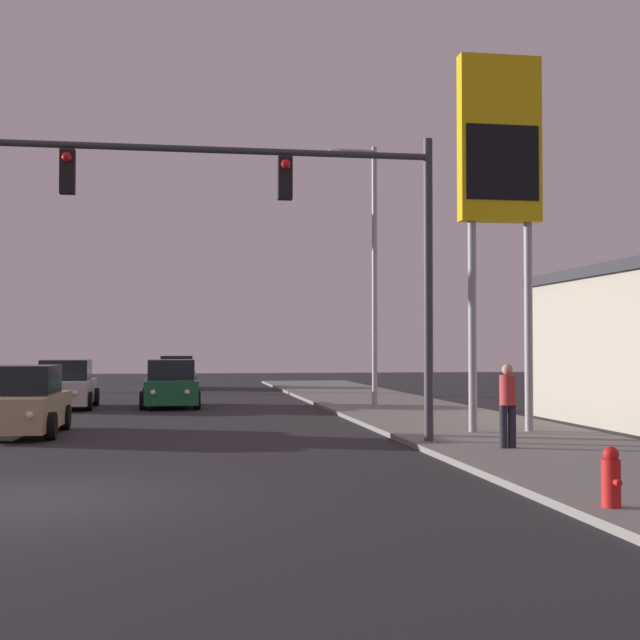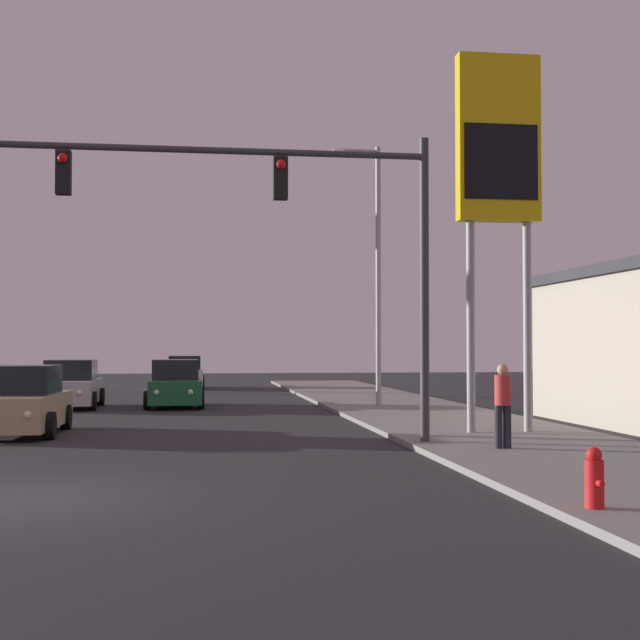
{
  "view_description": "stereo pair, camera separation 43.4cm",
  "coord_description": "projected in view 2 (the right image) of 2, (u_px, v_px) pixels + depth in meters",
  "views": [
    {
      "loc": [
        2.13,
        -12.88,
        2.13
      ],
      "look_at": [
        5.86,
        10.67,
        2.85
      ],
      "focal_mm": 50.0,
      "sensor_mm": 36.0,
      "label": 1
    },
    {
      "loc": [
        2.56,
        -12.94,
        2.13
      ],
      "look_at": [
        5.86,
        10.67,
        2.85
      ],
      "focal_mm": 50.0,
      "sensor_mm": 36.0,
      "label": 2
    }
  ],
  "objects": [
    {
      "name": "pedestrian_on_sidewalk",
      "position": [
        503.0,
        402.0,
        17.66
      ],
      "size": [
        0.34,
        0.32,
        1.67
      ],
      "color": "#23232D",
      "rests_on": "sidewalk_right"
    },
    {
      "name": "car_white",
      "position": [
        184.0,
        374.0,
        45.89
      ],
      "size": [
        2.04,
        4.33,
        1.68
      ],
      "rotation": [
        0.0,
        0.0,
        3.16
      ],
      "color": "silver",
      "rests_on": "ground"
    },
    {
      "name": "fire_hydrant",
      "position": [
        594.0,
        479.0,
        11.08
      ],
      "size": [
        0.24,
        0.34,
        0.76
      ],
      "color": "red",
      "rests_on": "sidewalk_right"
    },
    {
      "name": "car_silver",
      "position": [
        71.0,
        386.0,
        31.11
      ],
      "size": [
        2.04,
        4.32,
        1.68
      ],
      "rotation": [
        0.0,
        0.0,
        3.15
      ],
      "color": "#B7B7BC",
      "rests_on": "ground"
    },
    {
      "name": "car_green",
      "position": [
        175.0,
        385.0,
        31.63
      ],
      "size": [
        2.04,
        4.33,
        1.68
      ],
      "rotation": [
        0.0,
        0.0,
        3.16
      ],
      "color": "#195933",
      "rests_on": "ground"
    },
    {
      "name": "traffic_light_mast",
      "position": [
        301.0,
        220.0,
        18.72
      ],
      "size": [
        8.95,
        0.36,
        6.5
      ],
      "color": "#38383D",
      "rests_on": "sidewalk_right"
    },
    {
      "name": "gas_station_sign",
      "position": [
        498.0,
        159.0,
        21.25
      ],
      "size": [
        2.0,
        0.42,
        9.0
      ],
      "color": "#99999E",
      "rests_on": "sidewalk_right"
    },
    {
      "name": "street_lamp",
      "position": [
        374.0,
        261.0,
        30.94
      ],
      "size": [
        1.74,
        0.24,
        9.0
      ],
      "color": "#99999E",
      "rests_on": "sidewalk_right"
    },
    {
      "name": "sidewalk_right",
      "position": [
        459.0,
        425.0,
        23.61
      ],
      "size": [
        5.0,
        60.0,
        0.12
      ],
      "color": "gray",
      "rests_on": "ground"
    },
    {
      "name": "ground_plane",
      "position": [
        10.0,
        500.0,
        12.4
      ],
      "size": [
        120.0,
        120.0,
        0.0
      ],
      "primitive_type": "plane",
      "color": "#28282B"
    },
    {
      "name": "car_tan",
      "position": [
        21.0,
        403.0,
        21.67
      ],
      "size": [
        2.04,
        4.34,
        1.68
      ],
      "rotation": [
        0.0,
        0.0,
        3.11
      ],
      "color": "tan",
      "rests_on": "ground"
    }
  ]
}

